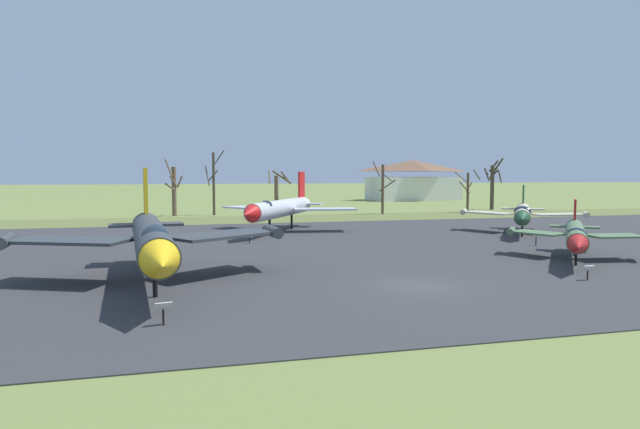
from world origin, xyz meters
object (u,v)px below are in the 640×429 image
info_placard_rear_center (588,271)px  visitor_building (413,180)px  info_placard_front_right (250,237)px  jet_fighter_rear_center (576,235)px  jet_fighter_rear_left (523,213)px  jet_fighter_front_left (151,238)px  info_placard_rear_left (536,238)px  info_placard_front_left (163,310)px  jet_fighter_front_right (280,208)px

info_placard_rear_center → visitor_building: 92.92m
info_placard_front_right → jet_fighter_rear_center: jet_fighter_rear_center is taller
jet_fighter_rear_left → jet_fighter_front_left: bearing=-153.8°
jet_fighter_rear_center → info_placard_rear_left: size_ratio=11.02×
info_placard_front_left → jet_fighter_rear_center: jet_fighter_rear_center is taller
jet_fighter_front_left → info_placard_front_left: (0.73, -8.01, -1.87)m
jet_fighter_front_left → jet_fighter_rear_center: (26.64, 1.20, -0.72)m
info_placard_rear_left → jet_fighter_rear_center: bearing=-107.7°
info_placard_front_left → info_placard_rear_center: info_placard_front_left is taller
jet_fighter_front_right → info_placard_rear_center: bearing=-67.5°
info_placard_rear_center → visitor_building: (29.33, 88.09, 3.76)m
info_placard_front_right → jet_fighter_rear_center: (19.62, -14.42, 1.20)m
jet_fighter_rear_center → info_placard_front_left: bearing=-160.4°
jet_fighter_rear_left → info_placard_rear_left: bearing=-118.1°
info_placard_front_left → jet_fighter_rear_center: size_ratio=0.09×
info_placard_rear_left → visitor_building: bearing=72.9°
jet_fighter_front_right → jet_fighter_rear_center: 27.16m
info_placard_front_right → jet_fighter_rear_center: size_ratio=0.08×
jet_fighter_front_left → jet_fighter_rear_left: size_ratio=1.38×
info_placard_front_left → jet_fighter_rear_center: bearing=19.6°
jet_fighter_front_left → jet_fighter_rear_center: size_ratio=1.58×
info_placard_rear_center → info_placard_front_right: bearing=127.7°
info_placard_rear_left → info_placard_rear_center: bearing=-115.8°
info_placard_rear_center → info_placard_rear_left: info_placard_rear_left is taller
visitor_building → info_placard_rear_center: bearing=-108.4°
jet_fighter_rear_center → visitor_building: (25.34, 82.30, 2.53)m
jet_fighter_rear_center → info_placard_rear_left: jet_fighter_rear_center is taller
info_placard_front_right → info_placard_rear_center: bearing=-52.3°
info_placard_front_left → info_placard_rear_left: 32.72m
visitor_building → jet_fighter_front_left: bearing=-121.9°
jet_fighter_front_left → jet_fighter_front_right: (11.07, 23.45, -0.05)m
visitor_building → info_placard_front_left: bearing=-119.3°
info_placard_rear_left → jet_fighter_rear_left: bearing=61.9°
info_placard_rear_center → jet_fighter_rear_left: (10.49, 20.90, 1.49)m
jet_fighter_front_right → info_placard_front_right: (-4.04, -7.82, -1.87)m
visitor_building → info_placard_rear_left: bearing=-107.1°
jet_fighter_rear_center → visitor_building: bearing=72.9°
jet_fighter_front_right → visitor_building: 72.69m
info_placard_rear_center → jet_fighter_rear_center: bearing=55.4°
jet_fighter_front_left → info_placard_front_right: jet_fighter_front_left is taller
jet_fighter_front_left → info_placard_front_left: 8.26m
jet_fighter_rear_center → jet_fighter_front_right: bearing=125.0°
info_placard_front_left → visitor_building: visitor_building is taller
jet_fighter_rear_center → info_placard_rear_left: (2.34, 7.30, -1.14)m
info_placard_front_left → jet_fighter_front_right: size_ratio=0.06×
visitor_building → jet_fighter_rear_center: bearing=-107.1°
info_placard_front_left → jet_fighter_front_right: bearing=71.8°
info_placard_front_right → info_placard_rear_left: 23.08m
info_placard_front_right → info_placard_rear_left: size_ratio=0.92×
jet_fighter_front_left → info_placard_front_right: (7.03, 15.63, -1.92)m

